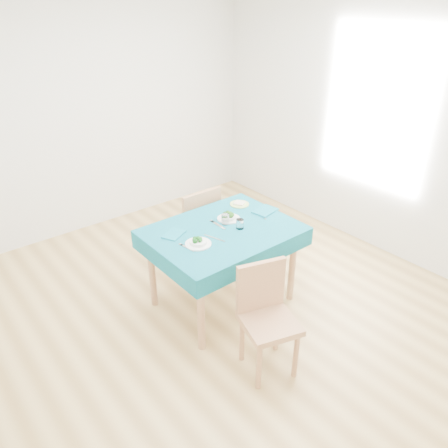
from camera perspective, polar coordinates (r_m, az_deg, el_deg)
room_shell at (r=3.38m, az=0.00°, el=7.47°), size 4.02×4.52×2.73m
table at (r=3.89m, az=-0.16°, el=-5.60°), size 1.23×0.94×0.76m
chair_near at (r=3.21m, az=6.03°, el=-12.19°), size 0.48×0.51×0.94m
chair_far at (r=4.46m, az=-4.34°, el=1.46°), size 0.44×0.48×1.10m
bowl_near at (r=3.47m, az=-3.40°, el=-2.24°), size 0.21×0.21×0.06m
bowl_far at (r=3.85m, az=0.62°, el=1.04°), size 0.20×0.20×0.06m
fork_near at (r=3.44m, az=-4.80°, el=-3.13°), size 0.04×0.16×0.00m
knife_near at (r=3.57m, az=-1.26°, el=-1.85°), size 0.08×0.20×0.00m
fork_far at (r=3.76m, az=-0.76°, el=-0.14°), size 0.03×0.19×0.00m
knife_far at (r=3.97m, az=4.97°, el=1.32°), size 0.12×0.21×0.00m
napkin_near at (r=3.64m, az=-6.55°, el=-1.33°), size 0.23×0.20×0.01m
napkin_far at (r=4.02m, az=5.40°, el=1.74°), size 0.24×0.19×0.01m
tumbler_center at (r=3.77m, az=0.17°, el=0.65°), size 0.07×0.07×0.09m
tumbler_side at (r=3.70m, az=2.09°, el=0.01°), size 0.07×0.07×0.08m
side_plate at (r=4.14m, az=2.03°, el=2.61°), size 0.18×0.18×0.01m
bread_slice at (r=4.13m, az=2.04°, el=2.76°), size 0.13×0.13×0.01m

